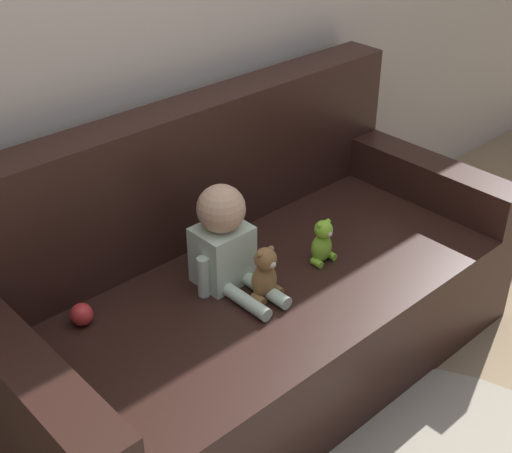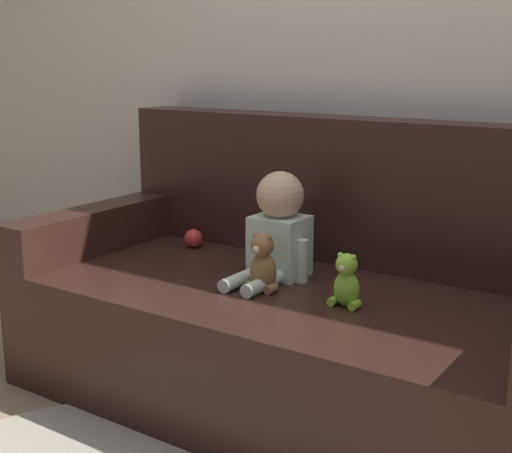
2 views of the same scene
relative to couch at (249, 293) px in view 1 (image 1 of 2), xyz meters
The scene contains 7 objects.
ground_plane 0.34m from the couch, 90.00° to the right, with size 12.00×12.00×0.00m, color #9E8460.
wall_back 1.09m from the couch, 90.00° to the left, with size 8.00×0.05×2.60m.
couch is the anchor object (origin of this frame).
person_baby 0.32m from the couch, behind, with size 0.26×0.37×0.38m.
teddy_bear_brown 0.28m from the couch, 114.24° to the right, with size 0.12×0.09×0.20m.
plush_toy_side 0.34m from the couch, 33.57° to the right, with size 0.10×0.08×0.18m.
toy_ball 0.66m from the couch, 168.05° to the left, with size 0.08×0.08×0.08m.
Camera 1 is at (-1.46, -1.55, 1.97)m, focal length 50.00 mm.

